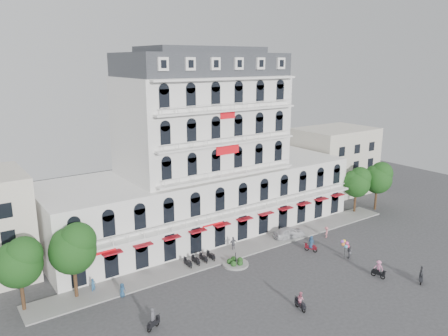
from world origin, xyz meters
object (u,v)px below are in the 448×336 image
Objects in this scene: rider_east at (311,244)px; rider_center at (379,269)px; rider_southwest at (300,301)px; balloon_vendor at (347,249)px; parked_car at (289,232)px; rider_northeast at (421,274)px; rider_west at (153,320)px.

rider_center is at bearing 159.98° from rider_east.
balloon_vendor is (12.90, 4.89, 0.28)m from rider_southwest.
rider_center is (0.36, -14.24, 0.32)m from parked_car.
rider_center is 5.30m from balloon_vendor.
rider_northeast is (14.87, -3.77, 0.02)m from rider_southwest.
balloon_vendor is at bearing -179.83° from rider_east.
rider_center is (-2.91, 3.44, 0.12)m from rider_northeast.
rider_southwest is (13.36, -5.44, 0.02)m from rider_west.
rider_center reaches higher than rider_northeast.
rider_center is at bearing -100.32° from balloon_vendor.
rider_east reaches higher than parked_car.
balloon_vendor is at bearing -161.20° from parked_car.
balloon_vendor is (1.31, -9.02, 0.47)m from parked_car.
balloon_vendor reaches higher than rider_northeast.
rider_center is at bearing -37.14° from rider_west.
rider_west is at bearing -114.46° from rider_center.
rider_west is at bearing -50.31° from rider_northeast.
rider_west is 0.87× the size of balloon_vendor.
rider_southwest is 0.80× the size of balloon_vendor.
rider_center is (11.95, -0.32, 0.14)m from rider_southwest.
rider_west is 0.98× the size of rider_east.
rider_northeast is 0.97× the size of rider_center.
rider_northeast is (4.09, -12.76, -0.09)m from rider_east.
rider_southwest is at bearing 102.64° from rider_east.
rider_west is 29.69m from rider_northeast.
rider_center reaches higher than parked_car.
balloon_vendor reaches higher than parked_car.
balloon_vendor is at bearing -109.45° from rider_northeast.
parked_car is 2.19× the size of rider_center.
rider_west is 1.08× the size of rider_southwest.
balloon_vendor is (26.26, -0.55, 0.31)m from rider_west.
rider_west reaches higher than parked_car.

